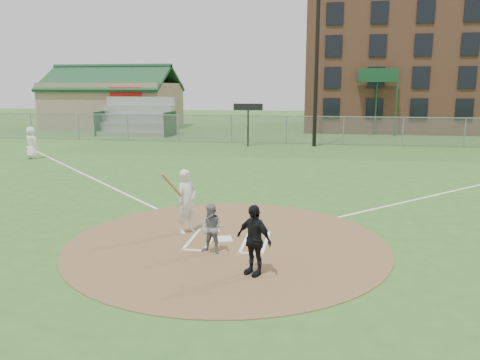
% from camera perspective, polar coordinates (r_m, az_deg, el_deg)
% --- Properties ---
extents(ground, '(140.00, 140.00, 0.00)m').
position_cam_1_polar(ground, '(12.45, -1.54, -7.67)').
color(ground, '#306221').
rests_on(ground, ground).
extents(dirt_circle, '(8.40, 8.40, 0.02)m').
position_cam_1_polar(dirt_circle, '(12.45, -1.54, -7.62)').
color(dirt_circle, brown).
rests_on(dirt_circle, ground).
extents(home_plate, '(0.62, 0.62, 0.03)m').
position_cam_1_polar(home_plate, '(12.64, -2.13, -7.21)').
color(home_plate, silver).
rests_on(home_plate, dirt_circle).
extents(foul_line_first, '(17.04, 17.04, 0.01)m').
position_cam_1_polar(foul_line_first, '(22.00, 27.14, -0.54)').
color(foul_line_first, white).
rests_on(foul_line_first, ground).
extents(foul_line_third, '(17.04, 17.04, 0.01)m').
position_cam_1_polar(foul_line_third, '(23.79, -18.93, 0.90)').
color(foul_line_third, white).
rests_on(foul_line_third, ground).
extents(catcher, '(0.69, 0.59, 1.23)m').
position_cam_1_polar(catcher, '(11.51, -3.42, -5.96)').
color(catcher, gray).
rests_on(catcher, dirt_circle).
extents(umpire, '(0.98, 0.80, 1.56)m').
position_cam_1_polar(umpire, '(10.18, 1.67, -7.29)').
color(umpire, black).
rests_on(umpire, dirt_circle).
extents(ondeck_player, '(1.05, 0.90, 1.82)m').
position_cam_1_polar(ondeck_player, '(29.26, -24.08, 4.17)').
color(ondeck_player, white).
rests_on(ondeck_player, ground).
extents(batters_boxes, '(2.08, 1.88, 0.01)m').
position_cam_1_polar(batters_boxes, '(12.58, -1.41, -7.34)').
color(batters_boxes, white).
rests_on(batters_boxes, dirt_circle).
extents(batter_at_plate, '(0.90, 1.02, 1.80)m').
position_cam_1_polar(batter_at_plate, '(13.08, -6.49, -2.58)').
color(batter_at_plate, silver).
rests_on(batter_at_plate, dirt_circle).
extents(outfield_fence, '(56.08, 0.08, 2.03)m').
position_cam_1_polar(outfield_fence, '(33.77, 5.67, 6.10)').
color(outfield_fence, slate).
rests_on(outfield_fence, ground).
extents(bleachers, '(6.08, 3.20, 3.20)m').
position_cam_1_polar(bleachers, '(40.80, -12.58, 7.58)').
color(bleachers, '#B7BABF').
rests_on(bleachers, ground).
extents(clubhouse, '(12.20, 8.71, 6.23)m').
position_cam_1_polar(clubhouse, '(48.97, -15.11, 8.98)').
color(clubhouse, gray).
rests_on(clubhouse, ground).
extents(brick_warehouse, '(30.00, 17.17, 15.00)m').
position_cam_1_polar(brick_warehouse, '(51.50, 25.79, 14.06)').
color(brick_warehouse, '#91573E').
rests_on(brick_warehouse, ground).
extents(light_pole, '(1.20, 0.30, 12.22)m').
position_cam_1_polar(light_pole, '(32.66, 9.37, 15.66)').
color(light_pole, black).
rests_on(light_pole, ground).
extents(scoreboard_sign, '(2.00, 0.10, 2.93)m').
position_cam_1_polar(scoreboard_sign, '(32.15, 0.99, 8.34)').
color(scoreboard_sign, black).
rests_on(scoreboard_sign, ground).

